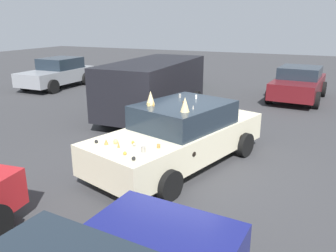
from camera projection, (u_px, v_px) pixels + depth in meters
The scene contains 6 objects.
ground_plane at pixel (179, 164), 8.09m from camera, with size 60.00×60.00×0.00m, color #38383A.
art_car_decorated at pixel (181, 135), 7.90m from camera, with size 4.95×2.99×1.76m.
parked_van_near_left at pixel (154, 86), 11.74m from camera, with size 4.98×2.46×1.95m.
parked_sedan_row_back_center at pixel (166, 74), 16.99m from camera, with size 4.24×2.46×1.40m.
parked_sedan_behind_right at pixel (299, 83), 14.45m from camera, with size 4.18×2.23×1.40m.
parked_sedan_row_back_far at pixel (58, 73), 17.20m from camera, with size 4.02×1.97×1.46m.
Camera 1 is at (-6.89, -2.88, 3.24)m, focal length 36.48 mm.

